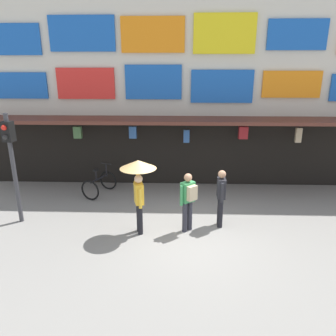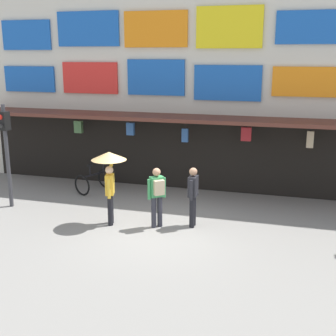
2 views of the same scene
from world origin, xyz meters
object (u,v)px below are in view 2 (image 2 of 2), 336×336
(traffic_light_near, at_px, (6,139))
(pedestrian_with_umbrella, at_px, (109,168))
(bicycle_parked, at_px, (94,181))
(pedestrian_in_white, at_px, (157,193))
(pedestrian_in_green, at_px, (193,194))

(traffic_light_near, height_order, pedestrian_with_umbrella, traffic_light_near)
(bicycle_parked, distance_m, pedestrian_with_umbrella, 3.45)
(traffic_light_near, height_order, pedestrian_in_white, traffic_light_near)
(pedestrian_in_green, distance_m, pedestrian_in_white, 0.98)
(traffic_light_near, bearing_deg, bicycle_parked, 49.44)
(bicycle_parked, distance_m, pedestrian_in_white, 4.05)
(traffic_light_near, distance_m, pedestrian_in_white, 5.08)
(pedestrian_in_green, height_order, pedestrian_in_white, same)
(traffic_light_near, relative_size, pedestrian_in_white, 1.90)
(bicycle_parked, relative_size, pedestrian_in_green, 0.80)
(pedestrian_in_green, xyz_separation_m, pedestrian_in_white, (-0.93, -0.33, 0.04))
(pedestrian_in_green, height_order, pedestrian_with_umbrella, pedestrian_with_umbrella)
(bicycle_parked, height_order, pedestrian_in_white, pedestrian_in_white)
(bicycle_parked, relative_size, pedestrian_with_umbrella, 0.65)
(pedestrian_in_white, bearing_deg, traffic_light_near, 175.31)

